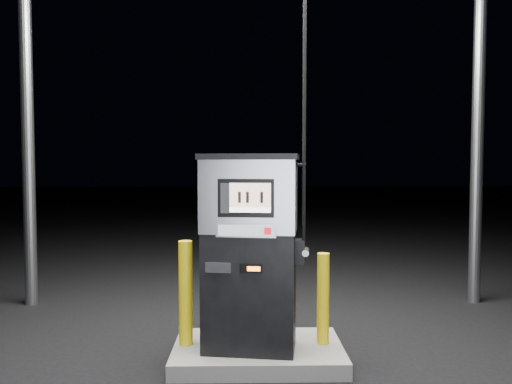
{
  "coord_description": "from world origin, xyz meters",
  "views": [
    {
      "loc": [
        -0.11,
        -4.67,
        1.86
      ],
      "look_at": [
        -0.02,
        0.0,
        1.61
      ],
      "focal_mm": 35.0,
      "sensor_mm": 36.0,
      "label": 1
    }
  ],
  "objects": [
    {
      "name": "ground",
      "position": [
        0.0,
        0.0,
        0.0
      ],
      "size": [
        80.0,
        80.0,
        0.0
      ],
      "primitive_type": "plane",
      "color": "black",
      "rests_on": "ground"
    },
    {
      "name": "pump_island",
      "position": [
        0.0,
        0.0,
        0.07
      ],
      "size": [
        1.6,
        1.0,
        0.15
      ],
      "primitive_type": "cube",
      "color": "#61625D",
      "rests_on": "ground"
    },
    {
      "name": "fuel_dispenser",
      "position": [
        -0.08,
        -0.1,
        1.08
      ],
      "size": [
        1.03,
        0.66,
        3.76
      ],
      "rotation": [
        0.0,
        0.0,
        -0.14
      ],
      "color": "black",
      "rests_on": "pump_island"
    },
    {
      "name": "bollard_left",
      "position": [
        -0.69,
        0.03,
        0.65
      ],
      "size": [
        0.17,
        0.17,
        0.99
      ],
      "primitive_type": "cylinder",
      "rotation": [
        0.0,
        0.0,
        0.36
      ],
      "color": "yellow",
      "rests_on": "pump_island"
    },
    {
      "name": "bollard_right",
      "position": [
        0.62,
        0.03,
        0.59
      ],
      "size": [
        0.13,
        0.13,
        0.87
      ],
      "primitive_type": "cylinder",
      "rotation": [
        0.0,
        0.0,
        -0.13
      ],
      "color": "yellow",
      "rests_on": "pump_island"
    }
  ]
}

